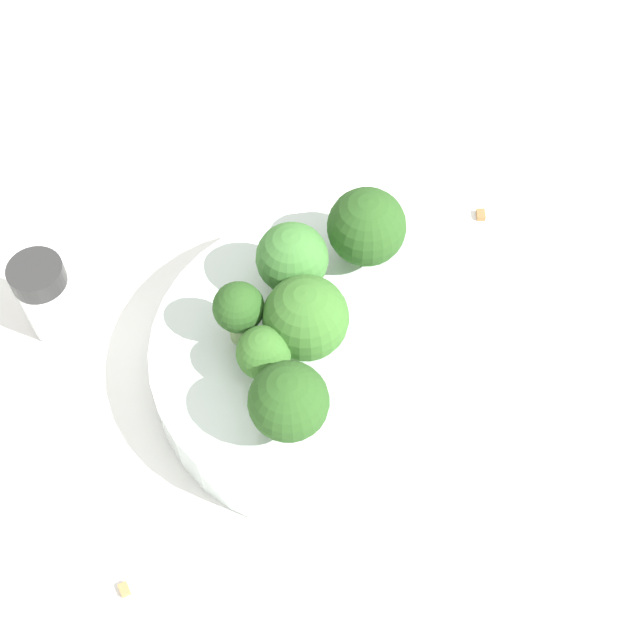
% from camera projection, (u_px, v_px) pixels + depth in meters
% --- Properties ---
extents(ground_plane, '(3.00, 3.00, 0.00)m').
position_uv_depth(ground_plane, '(320.00, 376.00, 0.61)').
color(ground_plane, white).
extents(bowl, '(0.22, 0.22, 0.04)m').
position_uv_depth(bowl, '(320.00, 361.00, 0.59)').
color(bowl, silver).
rests_on(bowl, ground_plane).
extents(broccoli_floret_0, '(0.05, 0.05, 0.06)m').
position_uv_depth(broccoli_floret_0, '(289.00, 402.00, 0.51)').
color(broccoli_floret_0, '#7A9E5B').
rests_on(broccoli_floret_0, bowl).
extents(broccoli_floret_1, '(0.05, 0.05, 0.06)m').
position_uv_depth(broccoli_floret_1, '(292.00, 260.00, 0.57)').
color(broccoli_floret_1, '#7A9E5B').
rests_on(broccoli_floret_1, bowl).
extents(broccoli_floret_2, '(0.05, 0.05, 0.06)m').
position_uv_depth(broccoli_floret_2, '(305.00, 324.00, 0.55)').
color(broccoli_floret_2, '#84AD66').
rests_on(broccoli_floret_2, bowl).
extents(broccoli_floret_3, '(0.03, 0.03, 0.05)m').
position_uv_depth(broccoli_floret_3, '(238.00, 316.00, 0.55)').
color(broccoli_floret_3, '#7A9E5B').
rests_on(broccoli_floret_3, bowl).
extents(broccoli_floret_4, '(0.03, 0.03, 0.05)m').
position_uv_depth(broccoli_floret_4, '(264.00, 354.00, 0.54)').
color(broccoli_floret_4, '#84AD66').
rests_on(broccoli_floret_4, bowl).
extents(broccoli_floret_5, '(0.05, 0.05, 0.06)m').
position_uv_depth(broccoli_floret_5, '(367.00, 228.00, 0.59)').
color(broccoli_floret_5, '#84AD66').
rests_on(broccoli_floret_5, bowl).
extents(pepper_shaker, '(0.04, 0.04, 0.07)m').
position_uv_depth(pepper_shaker, '(47.00, 297.00, 0.60)').
color(pepper_shaker, silver).
rests_on(pepper_shaker, ground_plane).
extents(almond_crumb_0, '(0.01, 0.01, 0.01)m').
position_uv_depth(almond_crumb_0, '(481.00, 213.00, 0.68)').
color(almond_crumb_0, olive).
rests_on(almond_crumb_0, ground_plane).
extents(almond_crumb_1, '(0.01, 0.01, 0.01)m').
position_uv_depth(almond_crumb_1, '(297.00, 229.00, 0.68)').
color(almond_crumb_1, olive).
rests_on(almond_crumb_1, ground_plane).
extents(almond_crumb_2, '(0.01, 0.01, 0.01)m').
position_uv_depth(almond_crumb_2, '(124.00, 589.00, 0.53)').
color(almond_crumb_2, '#AD7F4C').
rests_on(almond_crumb_2, ground_plane).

